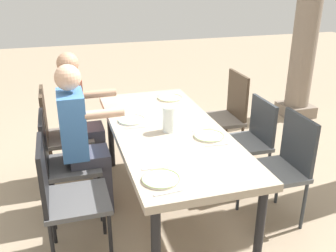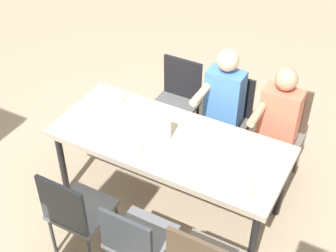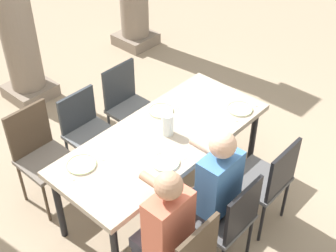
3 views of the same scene
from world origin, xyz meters
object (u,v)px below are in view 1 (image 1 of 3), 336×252
object	(u,v)px
plate_3	(161,179)
water_pitcher	(169,120)
stone_column_near	(308,14)
plate_1	(132,120)
chair_west_north	(226,112)
chair_east_north	(283,163)
chair_mid_north	(249,137)
diner_man_white	(82,138)
plate_0	(170,98)
chair_west_south	(59,131)
chair_mid_south	(62,159)
plate_2	(209,136)
chair_east_south	(64,194)
diner_woman_green	(80,116)
dining_table	(168,136)

from	to	relation	value
plate_3	water_pitcher	bearing A→B (deg)	159.63
stone_column_near	plate_1	size ratio (longest dim) A/B	12.43
chair_west_north	chair_east_north	size ratio (longest dim) A/B	1.06
chair_mid_north	diner_man_white	bearing A→B (deg)	-89.89
stone_column_near	plate_0	bearing A→B (deg)	-65.80
chair_west_north	diner_man_white	xyz separation A→B (m)	(0.54, -1.52, 0.14)
chair_west_south	stone_column_near	bearing A→B (deg)	106.66
chair_east_north	stone_column_near	world-z (taller)	stone_column_near
chair_west_north	chair_west_south	bearing A→B (deg)	-90.00
chair_east_north	plate_0	distance (m)	1.28
chair_west_north	diner_man_white	bearing A→B (deg)	-70.45
chair_mid_south	water_pitcher	bearing A→B (deg)	74.95
chair_west_south	water_pitcher	distance (m)	1.18
chair_east_north	plate_3	size ratio (longest dim) A/B	3.86
plate_3	chair_west_south	bearing A→B (deg)	-158.38
chair_west_south	plate_1	xyz separation A→B (m)	(0.48, 0.60, 0.22)
diner_man_white	plate_2	xyz separation A→B (m)	(0.42, 0.93, 0.08)
chair_east_south	diner_woman_green	distance (m)	1.12
chair_west_north	chair_west_south	xyz separation A→B (m)	(-0.00, -1.70, -0.01)
water_pitcher	chair_mid_north	bearing A→B (deg)	104.97
chair_east_south	water_pitcher	xyz separation A→B (m)	(-0.33, 0.84, 0.32)
water_pitcher	plate_3	bearing A→B (deg)	-20.37
chair_west_south	chair_east_north	world-z (taller)	chair_west_south
chair_east_north	diner_man_white	distance (m)	1.63
chair_mid_north	dining_table	bearing A→B (deg)	-77.76
chair_mid_south	plate_3	size ratio (longest dim) A/B	3.86
plate_3	chair_mid_south	bearing A→B (deg)	-148.11
plate_2	plate_3	world-z (taller)	same
chair_west_south	stone_column_near	distance (m)	3.50
diner_woman_green	plate_3	distance (m)	1.52
chair_west_north	plate_1	size ratio (longest dim) A/B	4.22
dining_table	stone_column_near	distance (m)	3.02
chair_east_south	plate_3	world-z (taller)	chair_east_south
chair_mid_north	stone_column_near	xyz separation A→B (m)	(-1.51, 1.56, 0.90)
dining_table	plate_2	world-z (taller)	plate_2
chair_mid_south	plate_1	bearing A→B (deg)	95.94
chair_west_north	water_pitcher	bearing A→B (deg)	-48.27
dining_table	diner_woman_green	xyz separation A→B (m)	(-0.72, -0.65, -0.02)
plate_1	dining_table	bearing A→B (deg)	45.28
chair_west_north	stone_column_near	distance (m)	2.02
diner_man_white	plate_3	size ratio (longest dim) A/B	5.52
diner_man_white	plate_3	distance (m)	1.02
chair_east_north	plate_2	world-z (taller)	chair_east_north
chair_west_north	diner_man_white	size ratio (longest dim) A/B	0.75
chair_west_north	chair_east_south	size ratio (longest dim) A/B	1.04
diner_woman_green	water_pitcher	distance (m)	1.01
diner_man_white	plate_3	bearing A→B (deg)	23.36
chair_west_north	plate_3	size ratio (longest dim) A/B	4.11
chair_west_south	water_pitcher	bearing A→B (deg)	47.90
dining_table	diner_man_white	distance (m)	0.69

